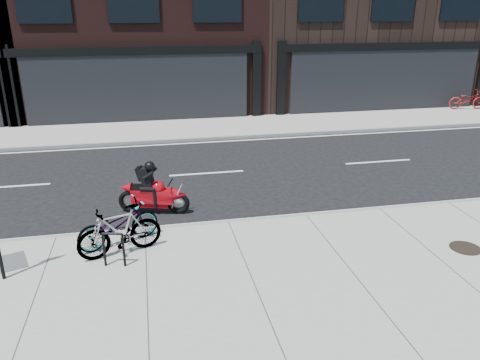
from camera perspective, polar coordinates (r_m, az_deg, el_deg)
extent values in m
plane|color=black|center=(13.30, -2.92, -2.02)|extent=(120.00, 120.00, 0.00)
cube|color=gray|center=(8.92, 2.13, -13.73)|extent=(60.00, 6.00, 0.13)
cube|color=gray|center=(20.61, -6.24, 6.24)|extent=(60.00, 3.50, 0.13)
cylinder|color=black|center=(9.85, -16.24, -8.16)|extent=(0.05, 0.05, 0.72)
cylinder|color=black|center=(9.74, -13.99, -8.29)|extent=(0.05, 0.05, 0.72)
cylinder|color=black|center=(9.63, -15.32, -6.34)|extent=(0.40, 0.14, 0.05)
imported|color=gray|center=(10.58, -14.63, -5.20)|extent=(1.95, 1.35, 0.97)
imported|color=gray|center=(10.14, -14.47, -6.02)|extent=(1.86, 1.01, 1.07)
torus|color=black|center=(12.23, -7.53, -2.79)|extent=(0.61, 0.29, 0.60)
torus|color=black|center=(12.56, -13.29, -2.54)|extent=(0.61, 0.29, 0.60)
cube|color=#9D070F|center=(12.31, -10.54, -1.88)|extent=(1.14, 0.64, 0.34)
cone|color=#9D070F|center=(12.13, -7.42, -1.77)|extent=(0.50, 0.50, 0.40)
sphere|color=#9D070F|center=(12.19, -10.00, -0.88)|extent=(0.36, 0.36, 0.36)
cube|color=black|center=(12.30, -11.83, -0.90)|extent=(0.55, 0.39, 0.11)
cylinder|color=silver|center=(12.67, -12.48, -2.35)|extent=(0.50, 0.22, 0.08)
cube|color=black|center=(12.16, -11.36, 0.44)|extent=(0.43, 0.41, 0.53)
cube|color=black|center=(12.18, -12.04, 0.78)|extent=(0.28, 0.32, 0.37)
sphere|color=black|center=(12.04, -10.95, 1.64)|extent=(0.26, 0.26, 0.26)
imported|color=maroon|center=(26.77, 25.97, 8.81)|extent=(1.94, 0.95, 0.98)
cylinder|color=black|center=(11.38, 25.77, -7.47)|extent=(0.75, 0.75, 0.02)
cube|color=#444547|center=(10.83, -26.60, -9.05)|extent=(0.96, 0.96, 0.02)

